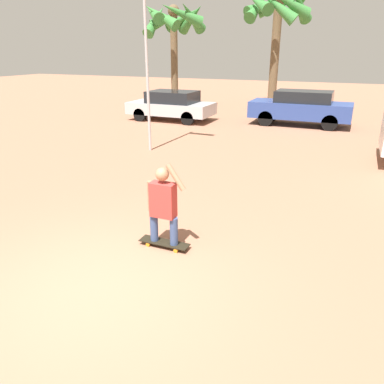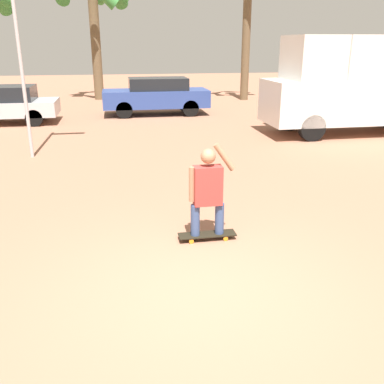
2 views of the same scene
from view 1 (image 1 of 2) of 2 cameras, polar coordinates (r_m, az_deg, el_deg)
The scene contains 8 objects.
ground_plane at distance 5.79m, azimuth -14.15°, elevation -13.93°, with size 80.00×80.00×0.00m, color #A36B51.
skateboard at distance 6.64m, azimuth -4.24°, elevation -7.74°, with size 0.90×0.25×0.09m.
person_skateboarder at distance 6.31m, azimuth -4.44°, elevation -1.53°, with size 0.71×0.23×1.46m.
parked_car_blue at distance 18.04m, azimuth 16.26°, elevation 12.30°, with size 4.45×1.73×1.55m.
parked_car_silver at distance 18.69m, azimuth -3.14°, elevation 13.10°, with size 4.09×1.88×1.41m.
palm_tree_center_background at distance 24.18m, azimuth 12.86°, elevation 25.31°, with size 4.15×4.09×6.56m.
palm_tree_far_left at distance 22.51m, azimuth -2.81°, elevation 24.58°, with size 3.75×3.74×5.78m.
flagpole at distance 12.69m, azimuth -6.77°, elevation 24.11°, with size 1.15×0.12×6.99m.
Camera 1 is at (3.09, -3.68, 3.24)m, focal length 35.00 mm.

